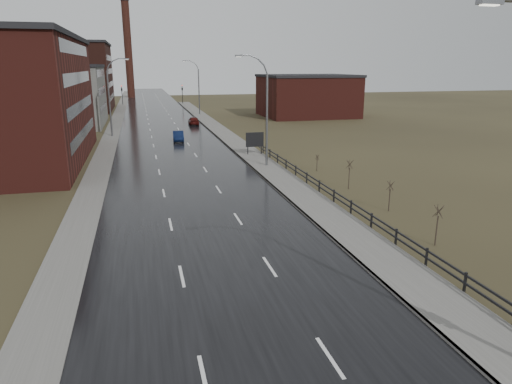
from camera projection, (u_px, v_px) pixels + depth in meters
road at (167, 136)px, 68.33m from camera, size 14.00×300.00×0.06m
sidewalk_right at (267, 168)px, 47.00m from camera, size 3.20×180.00×0.18m
curb_right at (253, 169)px, 46.64m from camera, size 0.16×180.00×0.18m
sidewalk_left at (110, 138)px, 66.38m from camera, size 2.40×260.00×0.12m
warehouse_mid at (55, 95)px, 79.48m from camera, size 16.32×20.40×10.50m
warehouse_far at (52, 77)px, 105.64m from camera, size 26.52×24.48×15.50m
building_right at (307, 96)px, 94.92m from camera, size 18.36×16.32×8.50m
smokestack at (128, 49)px, 146.81m from camera, size 2.70×2.70×30.70m
streetlight_right_mid at (264, 111)px, 46.37m from camera, size 3.36×0.28×11.35m
streetlight_left at (111, 97)px, 66.82m from camera, size 3.36×0.28×11.35m
streetlight_right_far at (197, 87)px, 96.80m from camera, size 3.36×0.28×11.35m
guardrail at (355, 208)px, 31.65m from camera, size 0.10×53.05×1.10m
shrub_c at (437, 224)px, 26.68m from camera, size 0.59×0.62×2.48m
shrub_d at (390, 195)px, 33.07m from camera, size 0.54×0.57×2.26m
shrub_e at (349, 174)px, 39.00m from camera, size 0.60×0.63×2.55m
shrub_f at (317, 162)px, 45.86m from camera, size 0.41×0.43×1.68m
billboard at (255, 140)px, 53.53m from camera, size 2.15×0.17×2.76m
traffic_light_left at (122, 88)px, 121.24m from camera, size 0.58×2.73×5.30m
traffic_light_right at (182, 87)px, 125.03m from camera, size 0.58×2.73×5.30m
car_near at (178, 136)px, 63.97m from camera, size 1.70×4.25×1.38m
car_far at (194, 121)px, 81.54m from camera, size 1.87×4.36×1.47m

